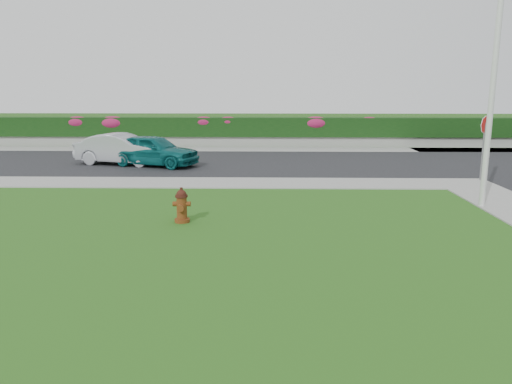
{
  "coord_description": "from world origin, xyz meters",
  "views": [
    {
      "loc": [
        -0.09,
        -8.69,
        3.38
      ],
      "look_at": [
        -0.37,
        3.17,
        0.9
      ],
      "focal_mm": 35.0,
      "sensor_mm": 36.0,
      "label": 1
    }
  ],
  "objects_px": {
    "sedan_silver": "(122,149)",
    "utility_pole": "(492,98)",
    "stop_sign": "(484,133)",
    "fire_hydrant": "(182,206)",
    "sedan_teal": "(153,150)"
  },
  "relations": [
    {
      "from": "sedan_silver",
      "to": "utility_pole",
      "type": "distance_m",
      "value": 15.05
    },
    {
      "from": "sedan_silver",
      "to": "stop_sign",
      "type": "xyz_separation_m",
      "value": [
        14.36,
        -3.59,
        1.05
      ]
    },
    {
      "from": "fire_hydrant",
      "to": "utility_pole",
      "type": "height_order",
      "value": "utility_pole"
    },
    {
      "from": "fire_hydrant",
      "to": "stop_sign",
      "type": "xyz_separation_m",
      "value": [
        10.07,
        6.01,
        1.34
      ]
    },
    {
      "from": "fire_hydrant",
      "to": "utility_pole",
      "type": "bearing_deg",
      "value": 10.98
    },
    {
      "from": "stop_sign",
      "to": "sedan_silver",
      "type": "bearing_deg",
      "value": 146.73
    },
    {
      "from": "utility_pole",
      "to": "fire_hydrant",
      "type": "bearing_deg",
      "value": -167.5
    },
    {
      "from": "sedan_silver",
      "to": "sedan_teal",
      "type": "bearing_deg",
      "value": -91.78
    },
    {
      "from": "sedan_teal",
      "to": "stop_sign",
      "type": "xyz_separation_m",
      "value": [
        12.87,
        -3.17,
        1.05
      ]
    },
    {
      "from": "fire_hydrant",
      "to": "sedan_teal",
      "type": "distance_m",
      "value": 9.6
    },
    {
      "from": "utility_pole",
      "to": "stop_sign",
      "type": "height_order",
      "value": "utility_pole"
    },
    {
      "from": "sedan_teal",
      "to": "stop_sign",
      "type": "bearing_deg",
      "value": -84.61
    },
    {
      "from": "fire_hydrant",
      "to": "stop_sign",
      "type": "bearing_deg",
      "value": 29.3
    },
    {
      "from": "fire_hydrant",
      "to": "sedan_teal",
      "type": "bearing_deg",
      "value": 105.47
    },
    {
      "from": "sedan_silver",
      "to": "utility_pole",
      "type": "height_order",
      "value": "utility_pole"
    }
  ]
}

